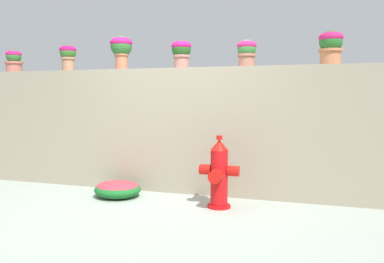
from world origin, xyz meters
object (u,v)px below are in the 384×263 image
potted_plant_3 (181,51)px  potted_plant_5 (331,45)px  potted_plant_2 (121,48)px  potted_plant_0 (14,60)px  potted_plant_1 (68,55)px  potted_plant_4 (247,51)px  fire_hydrant (219,175)px  flower_bush_left (118,188)px

potted_plant_3 → potted_plant_5: bearing=-1.3°
potted_plant_5 → potted_plant_2: bearing=179.8°
potted_plant_0 → potted_plant_1: 0.97m
potted_plant_4 → potted_plant_3: bearing=176.7°
potted_plant_4 → fire_hydrant: bearing=-108.9°
flower_bush_left → potted_plant_2: bearing=109.7°
potted_plant_1 → flower_bush_left: size_ratio=0.65×
fire_hydrant → flower_bush_left: bearing=176.3°
potted_plant_2 → potted_plant_1: bearing=177.6°
potted_plant_0 → potted_plant_1: bearing=2.0°
potted_plant_3 → potted_plant_5: potted_plant_5 is taller
fire_hydrant → potted_plant_2: bearing=157.8°
potted_plant_4 → potted_plant_1: bearing=178.8°
potted_plant_4 → fire_hydrant: 1.65m
potted_plant_2 → potted_plant_4: size_ratio=1.38×
potted_plant_1 → fire_hydrant: size_ratio=0.46×
potted_plant_0 → potted_plant_2: size_ratio=0.74×
potted_plant_1 → fire_hydrant: 3.02m
potted_plant_0 → potted_plant_4: bearing=-0.4°
potted_plant_4 → fire_hydrant: (-0.22, -0.63, -1.51)m
potted_plant_0 → potted_plant_5: bearing=-0.2°
potted_plant_2 → potted_plant_5: 2.82m
potted_plant_0 → flower_bush_left: (2.08, -0.56, -1.79)m
potted_plant_2 → fire_hydrant: (1.58, -0.65, -1.62)m
potted_plant_0 → potted_plant_2: potted_plant_2 is taller
potted_plant_3 → fire_hydrant: bearing=-44.5°
potted_plant_1 → potted_plant_5: 3.73m
potted_plant_1 → flower_bush_left: bearing=-28.1°
potted_plant_2 → potted_plant_3: bearing=2.0°
potted_plant_5 → flower_bush_left: bearing=-168.2°
potted_plant_3 → flower_bush_left: 2.04m
potted_plant_3 → potted_plant_1: bearing=179.8°
potted_plant_0 → potted_plant_5: potted_plant_5 is taller
potted_plant_3 → potted_plant_4: (0.90, -0.05, -0.04)m
potted_plant_2 → potted_plant_3: 0.90m
potted_plant_1 → flower_bush_left: potted_plant_1 is taller
fire_hydrant → potted_plant_0: bearing=169.4°
potted_plant_5 → fire_hydrant: 2.08m
potted_plant_1 → fire_hydrant: bearing=-15.3°
potted_plant_5 → fire_hydrant: bearing=-152.7°
potted_plant_4 → potted_plant_5: (1.02, 0.01, 0.04)m
potted_plant_1 → potted_plant_5: (3.73, -0.05, -0.01)m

